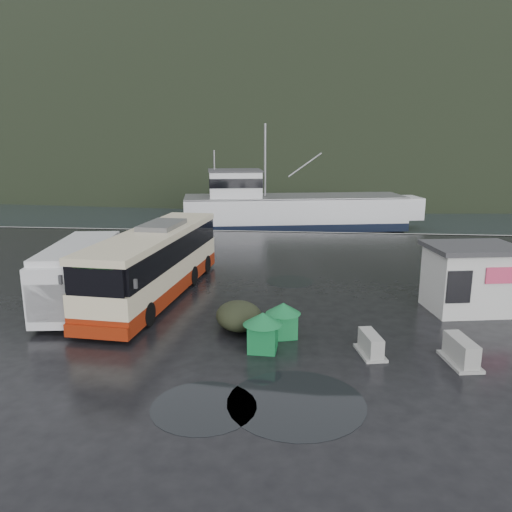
# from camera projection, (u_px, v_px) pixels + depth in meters

# --- Properties ---
(ground) EXTENTS (160.00, 160.00, 0.00)m
(ground) POSITION_uv_depth(u_px,v_px,m) (231.00, 320.00, 20.19)
(ground) COLOR black
(ground) RESTS_ON ground
(harbor_water) EXTENTS (300.00, 180.00, 0.02)m
(harbor_water) POSITION_uv_depth(u_px,v_px,m) (293.00, 168.00, 126.82)
(harbor_water) COLOR black
(harbor_water) RESTS_ON ground
(quay_edge) EXTENTS (160.00, 0.60, 1.50)m
(quay_edge) POSITION_uv_depth(u_px,v_px,m) (267.00, 232.00, 39.58)
(quay_edge) COLOR #999993
(quay_edge) RESTS_ON ground
(headland) EXTENTS (780.00, 540.00, 570.00)m
(headland) POSITION_uv_depth(u_px,v_px,m) (318.00, 153.00, 261.62)
(headland) COLOR black
(headland) RESTS_ON ground
(coach_bus) EXTENTS (3.97, 11.96, 3.32)m
(coach_bus) POSITION_uv_depth(u_px,v_px,m) (157.00, 295.00, 23.43)
(coach_bus) COLOR beige
(coach_bus) RESTS_ON ground
(white_van) EXTENTS (3.24, 7.03, 2.84)m
(white_van) POSITION_uv_depth(u_px,v_px,m) (83.00, 307.00, 21.78)
(white_van) COLOR silver
(white_van) RESTS_ON ground
(waste_bin_left) EXTENTS (1.04, 1.04, 1.38)m
(waste_bin_left) POSITION_uv_depth(u_px,v_px,m) (263.00, 350.00, 17.31)
(waste_bin_left) COLOR #136B34
(waste_bin_left) RESTS_ON ground
(waste_bin_right) EXTENTS (1.16, 1.16, 1.31)m
(waste_bin_right) POSITION_uv_depth(u_px,v_px,m) (283.00, 336.00, 18.52)
(waste_bin_right) COLOR #136B34
(waste_bin_right) RESTS_ON ground
(dome_tent) EXTENTS (2.30, 2.83, 0.98)m
(dome_tent) POSITION_uv_depth(u_px,v_px,m) (239.00, 328.00, 19.39)
(dome_tent) COLOR #272B1A
(dome_tent) RESTS_ON ground
(ticket_kiosk) EXTENTS (4.08, 3.36, 2.86)m
(ticket_kiosk) POSITION_uv_depth(u_px,v_px,m) (467.00, 310.00, 21.35)
(ticket_kiosk) COLOR silver
(ticket_kiosk) RESTS_ON ground
(jersey_barrier_a) EXTENTS (1.03, 1.61, 0.75)m
(jersey_barrier_a) POSITION_uv_depth(u_px,v_px,m) (370.00, 354.00, 16.98)
(jersey_barrier_a) COLOR #999993
(jersey_barrier_a) RESTS_ON ground
(jersey_barrier_b) EXTENTS (1.12, 1.82, 0.85)m
(jersey_barrier_b) POSITION_uv_depth(u_px,v_px,m) (460.00, 363.00, 16.31)
(jersey_barrier_b) COLOR #999993
(jersey_barrier_b) RESTS_ON ground
(fishing_trawler) EXTENTS (25.44, 10.12, 9.94)m
(fishing_trawler) POSITION_uv_depth(u_px,v_px,m) (294.00, 215.00, 48.43)
(fishing_trawler) COLOR silver
(fishing_trawler) RESTS_ON ground
(puddles) EXTENTS (5.93, 15.31, 0.01)m
(puddles) POSITION_uv_depth(u_px,v_px,m) (272.00, 365.00, 16.14)
(puddles) COLOR black
(puddles) RESTS_ON ground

